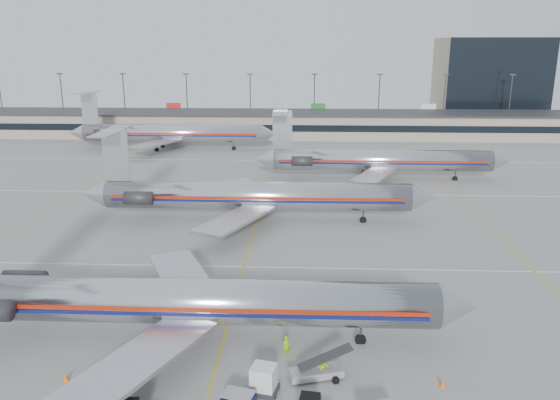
# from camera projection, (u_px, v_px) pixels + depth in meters

# --- Properties ---
(ground) EXTENTS (260.00, 260.00, 0.00)m
(ground) POSITION_uv_depth(u_px,v_px,m) (232.00, 311.00, 47.63)
(ground) COLOR gray
(ground) RESTS_ON ground
(apron_markings) EXTENTS (160.00, 0.15, 0.02)m
(apron_markings) POSITION_uv_depth(u_px,v_px,m) (244.00, 267.00, 57.25)
(apron_markings) COLOR silver
(apron_markings) RESTS_ON ground
(terminal) EXTENTS (162.00, 17.00, 6.25)m
(terminal) POSITION_uv_depth(u_px,v_px,m) (280.00, 124.00, 141.04)
(terminal) COLOR gray
(terminal) RESTS_ON ground
(light_mast_row) EXTENTS (163.60, 0.40, 15.28)m
(light_mast_row) POSITION_uv_depth(u_px,v_px,m) (282.00, 98.00, 153.07)
(light_mast_row) COLOR #38383D
(light_mast_row) RESTS_ON ground
(distant_building) EXTENTS (30.00, 20.00, 25.00)m
(distant_building) POSITION_uv_depth(u_px,v_px,m) (489.00, 81.00, 164.82)
(distant_building) COLOR tan
(distant_building) RESTS_ON ground
(jet_foreground) EXTENTS (44.54, 26.22, 11.66)m
(jet_foreground) POSITION_uv_depth(u_px,v_px,m) (177.00, 300.00, 42.09)
(jet_foreground) COLOR silver
(jet_foreground) RESTS_ON ground
(jet_second_row) EXTENTS (46.54, 27.40, 12.18)m
(jet_second_row) POSITION_uv_depth(u_px,v_px,m) (250.00, 195.00, 71.44)
(jet_second_row) COLOR silver
(jet_second_row) RESTS_ON ground
(jet_third_row) EXTENTS (44.02, 27.08, 12.04)m
(jet_third_row) POSITION_uv_depth(u_px,v_px,m) (376.00, 160.00, 94.14)
(jet_third_row) COLOR silver
(jet_third_row) RESTS_ON ground
(jet_back_row) EXTENTS (47.21, 29.04, 12.91)m
(jet_back_row) POSITION_uv_depth(u_px,v_px,m) (168.00, 133.00, 122.23)
(jet_back_row) COLOR silver
(jet_back_row) RESTS_ON ground
(tug_left) EXTENTS (2.18, 1.90, 1.60)m
(tug_left) POSITION_uv_depth(u_px,v_px,m) (109.00, 396.00, 34.83)
(tug_left) COLOR #0A183B
(tug_left) RESTS_ON ground
(uld_container) EXTENTS (2.18, 1.94, 1.98)m
(uld_container) POSITION_uv_depth(u_px,v_px,m) (264.00, 380.00, 36.08)
(uld_container) COLOR #2D2D30
(uld_container) RESTS_ON ground
(belt_loader) EXTENTS (4.57, 2.32, 2.33)m
(belt_loader) POSITION_uv_depth(u_px,v_px,m) (317.00, 371.00, 37.75)
(belt_loader) COLOR gray
(belt_loader) RESTS_ON ground
(ramp_worker_near) EXTENTS (0.69, 0.55, 1.63)m
(ramp_worker_near) POSITION_uv_depth(u_px,v_px,m) (286.00, 346.00, 40.47)
(ramp_worker_near) COLOR #80CC13
(ramp_worker_near) RESTS_ON ground
(ramp_worker_far) EXTENTS (0.80, 0.63, 1.62)m
(ramp_worker_far) POSITION_uv_depth(u_px,v_px,m) (323.00, 367.00, 37.87)
(ramp_worker_far) COLOR #C7F216
(ramp_worker_far) RESTS_ON ground
(cone_right) EXTENTS (0.53, 0.53, 0.55)m
(cone_right) POSITION_uv_depth(u_px,v_px,m) (443.00, 383.00, 36.94)
(cone_right) COLOR #FB6108
(cone_right) RESTS_ON ground
(cone_left) EXTENTS (0.53, 0.53, 0.59)m
(cone_left) POSITION_uv_depth(u_px,v_px,m) (66.00, 377.00, 37.57)
(cone_left) COLOR #FB6108
(cone_left) RESTS_ON ground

